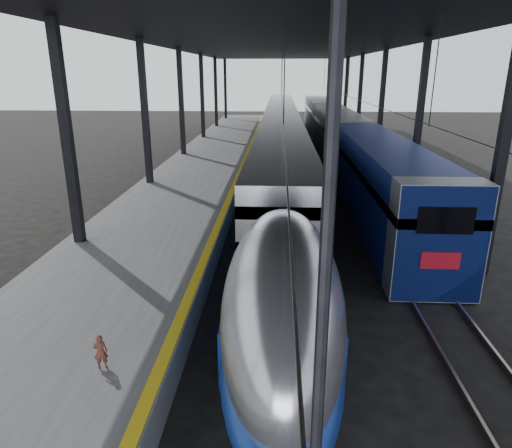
{
  "coord_description": "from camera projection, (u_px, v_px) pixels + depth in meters",
  "views": [
    {
      "loc": [
        1.86,
        -11.22,
        7.22
      ],
      "look_at": [
        1.07,
        4.4,
        2.0
      ],
      "focal_mm": 32.0,
      "sensor_mm": 36.0,
      "label": 1
    }
  ],
  "objects": [
    {
      "name": "rails",
      "position": [
        317.0,
        180.0,
        31.71
      ],
      "size": [
        6.52,
        80.0,
        0.16
      ],
      "color": "slate",
      "rests_on": "ground"
    },
    {
      "name": "yellow_strip",
      "position": [
        242.0,
        166.0,
        31.67
      ],
      "size": [
        0.3,
        80.0,
        0.01
      ],
      "primitive_type": "cube",
      "color": "gold",
      "rests_on": "platform"
    },
    {
      "name": "tgv_train",
      "position": [
        281.0,
        141.0,
        36.85
      ],
      "size": [
        2.89,
        65.2,
        4.14
      ],
      "color": "#ADAFB4",
      "rests_on": "ground"
    },
    {
      "name": "platform",
      "position": [
        202.0,
        173.0,
        31.97
      ],
      "size": [
        6.0,
        80.0,
        1.0
      ],
      "primitive_type": "cube",
      "color": "#4C4C4F",
      "rests_on": "ground"
    },
    {
      "name": "ground",
      "position": [
        211.0,
        338.0,
        13.01
      ],
      "size": [
        160.0,
        160.0,
        0.0
      ],
      "primitive_type": "plane",
      "color": "black",
      "rests_on": "ground"
    },
    {
      "name": "child",
      "position": [
        101.0,
        352.0,
        9.97
      ],
      "size": [
        0.34,
        0.27,
        0.82
      ],
      "primitive_type": "imported",
      "rotation": [
        0.0,
        0.0,
        3.4
      ],
      "color": "#51281B",
      "rests_on": "platform"
    },
    {
      "name": "second_train",
      "position": [
        338.0,
        134.0,
        40.1
      ],
      "size": [
        2.91,
        56.05,
        4.0
      ],
      "color": "navy",
      "rests_on": "ground"
    },
    {
      "name": "canopy",
      "position": [
        281.0,
        41.0,
        28.98
      ],
      "size": [
        18.0,
        75.0,
        9.47
      ],
      "color": "black",
      "rests_on": "ground"
    }
  ]
}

